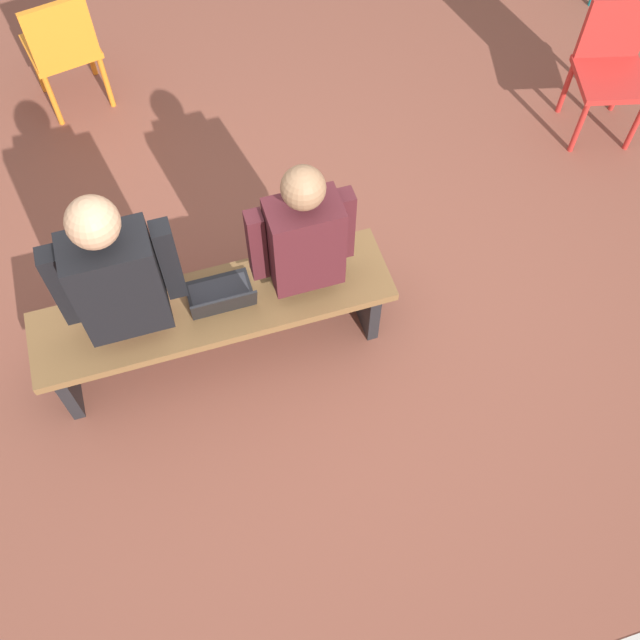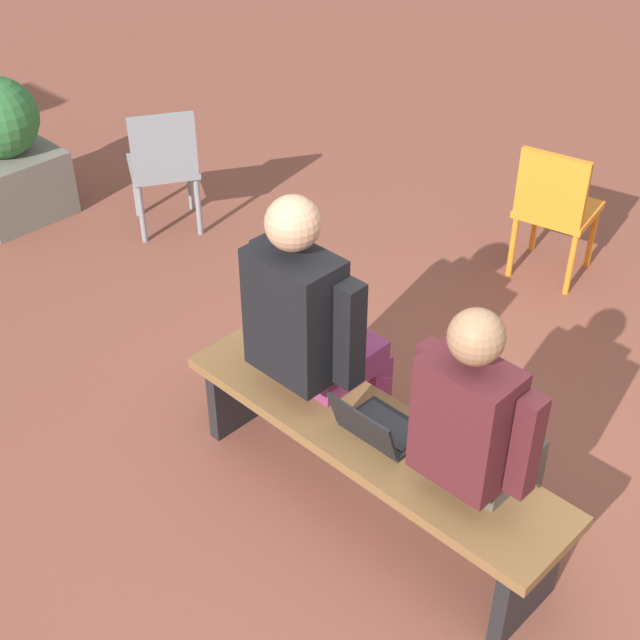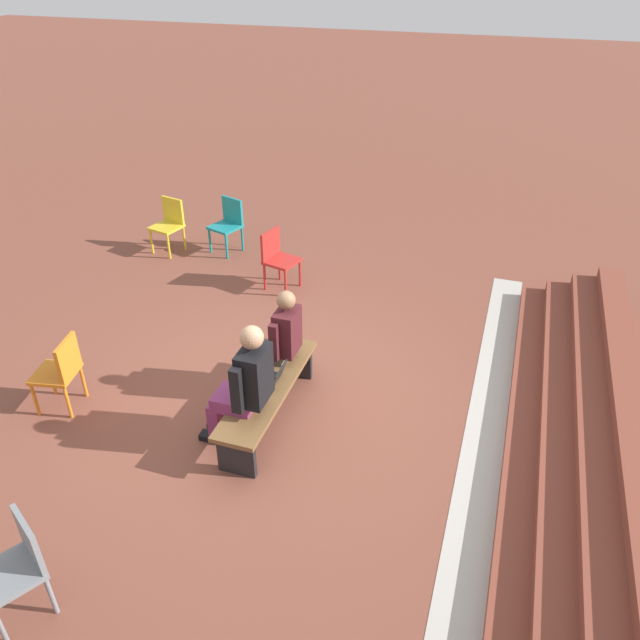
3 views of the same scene
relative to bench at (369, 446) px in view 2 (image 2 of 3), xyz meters
name	(u,v)px [view 2 (image 2 of 3)]	position (x,y,z in m)	size (l,w,h in m)	color
ground_plane	(434,543)	(-0.34, -0.04, -0.35)	(60.00, 60.00, 0.00)	brown
bench	(369,446)	(0.00, 0.00, 0.00)	(1.80, 0.44, 0.45)	brown
person_student	(479,433)	(-0.47, -0.06, 0.34)	(0.51, 0.64, 1.28)	#4C473D
person_adult	(314,327)	(0.39, -0.07, 0.38)	(0.57, 0.72, 1.38)	#7F2D5B
laptop	(377,427)	(-0.05, 0.01, 0.15)	(0.32, 0.29, 0.21)	black
plastic_chair_far_right	(164,163)	(2.53, -0.90, 0.13)	(0.57, 0.57, 0.84)	gray
plastic_chair_near_bench_left	(555,206)	(0.47, -2.13, 0.13)	(0.49, 0.49, 0.84)	orange
planter	(5,153)	(3.45, -0.32, 0.08)	(0.60, 0.60, 0.94)	#6B665B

